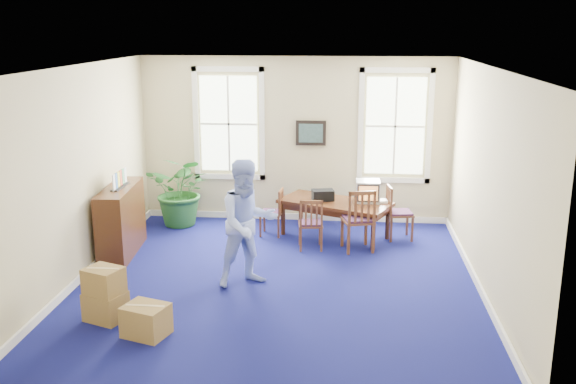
# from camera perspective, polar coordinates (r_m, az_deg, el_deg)

# --- Properties ---
(floor) EXTENTS (6.50, 6.50, 0.00)m
(floor) POSITION_cam_1_polar(r_m,az_deg,el_deg) (9.80, -0.92, -7.97)
(floor) COLOR navy
(floor) RESTS_ON ground
(ceiling) EXTENTS (6.50, 6.50, 0.00)m
(ceiling) POSITION_cam_1_polar(r_m,az_deg,el_deg) (9.06, -1.00, 11.06)
(ceiling) COLOR white
(ceiling) RESTS_ON ground
(wall_back) EXTENTS (6.50, 0.00, 6.50)m
(wall_back) POSITION_cam_1_polar(r_m,az_deg,el_deg) (12.47, 0.67, 4.64)
(wall_back) COLOR #C1B388
(wall_back) RESTS_ON ground
(wall_front) EXTENTS (6.50, 0.00, 6.50)m
(wall_front) POSITION_cam_1_polar(r_m,az_deg,el_deg) (6.21, -4.23, -5.82)
(wall_front) COLOR #C1B388
(wall_front) RESTS_ON ground
(wall_left) EXTENTS (0.00, 6.50, 6.50)m
(wall_left) POSITION_cam_1_polar(r_m,az_deg,el_deg) (10.07, -18.19, 1.48)
(wall_left) COLOR #C1B388
(wall_left) RESTS_ON ground
(wall_right) EXTENTS (0.00, 6.50, 6.50)m
(wall_right) POSITION_cam_1_polar(r_m,az_deg,el_deg) (9.46, 17.42, 0.72)
(wall_right) COLOR #C1B388
(wall_right) RESTS_ON ground
(baseboard_back) EXTENTS (6.00, 0.04, 0.12)m
(baseboard_back) POSITION_cam_1_polar(r_m,az_deg,el_deg) (12.80, 0.64, -2.19)
(baseboard_back) COLOR white
(baseboard_back) RESTS_ON ground
(baseboard_left) EXTENTS (0.04, 6.50, 0.12)m
(baseboard_left) POSITION_cam_1_polar(r_m,az_deg,el_deg) (10.50, -17.37, -6.73)
(baseboard_left) COLOR white
(baseboard_left) RESTS_ON ground
(baseboard_right) EXTENTS (0.04, 6.50, 0.12)m
(baseboard_right) POSITION_cam_1_polar(r_m,az_deg,el_deg) (9.92, 16.57, -7.94)
(baseboard_right) COLOR white
(baseboard_right) RESTS_ON ground
(window_left) EXTENTS (1.40, 0.12, 2.20)m
(window_left) POSITION_cam_1_polar(r_m,az_deg,el_deg) (12.57, -5.28, 6.05)
(window_left) COLOR white
(window_left) RESTS_ON ground
(window_right) EXTENTS (1.40, 0.12, 2.20)m
(window_right) POSITION_cam_1_polar(r_m,az_deg,el_deg) (12.39, 9.50, 5.79)
(window_right) COLOR white
(window_right) RESTS_ON ground
(wall_picture) EXTENTS (0.58, 0.06, 0.48)m
(wall_picture) POSITION_cam_1_polar(r_m,az_deg,el_deg) (12.37, 2.05, 5.26)
(wall_picture) COLOR black
(wall_picture) RESTS_ON ground
(conference_table) EXTENTS (2.17, 1.62, 0.67)m
(conference_table) POSITION_cam_1_polar(r_m,az_deg,el_deg) (11.72, 4.18, -2.40)
(conference_table) COLOR #432210
(conference_table) RESTS_ON ground
(crt_tv) EXTENTS (0.43, 0.47, 0.39)m
(crt_tv) POSITION_cam_1_polar(r_m,az_deg,el_deg) (11.63, 7.11, 0.09)
(crt_tv) COLOR #B7B7BC
(crt_tv) RESTS_ON conference_table
(game_console) EXTENTS (0.18, 0.21, 0.05)m
(game_console) POSITION_cam_1_polar(r_m,az_deg,el_deg) (11.64, 8.41, -0.80)
(game_console) COLOR white
(game_console) RESTS_ON conference_table
(equipment_bag) EXTENTS (0.43, 0.33, 0.19)m
(equipment_bag) POSITION_cam_1_polar(r_m,az_deg,el_deg) (11.65, 3.12, -0.27)
(equipment_bag) COLOR black
(equipment_bag) RESTS_ON conference_table
(chair_near_left) EXTENTS (0.46, 0.46, 0.91)m
(chair_near_left) POSITION_cam_1_polar(r_m,az_deg,el_deg) (11.06, 2.02, -2.78)
(chair_near_left) COLOR brown
(chair_near_left) RESTS_ON ground
(chair_near_right) EXTENTS (0.61, 0.61, 1.10)m
(chair_near_right) POSITION_cam_1_polar(r_m,az_deg,el_deg) (11.02, 6.23, -2.41)
(chair_near_right) COLOR brown
(chair_near_right) RESTS_ON ground
(chair_end_left) EXTENTS (0.42, 0.42, 0.87)m
(chair_end_left) POSITION_cam_1_polar(r_m,az_deg,el_deg) (11.77, -1.50, -1.80)
(chair_end_left) COLOR brown
(chair_end_left) RESTS_ON ground
(chair_end_right) EXTENTS (0.50, 0.50, 0.98)m
(chair_end_right) POSITION_cam_1_polar(r_m,az_deg,el_deg) (11.72, 9.91, -1.80)
(chair_end_right) COLOR brown
(chair_end_right) RESTS_ON ground
(man) EXTENTS (1.17, 1.09, 1.90)m
(man) POSITION_cam_1_polar(r_m,az_deg,el_deg) (9.41, -3.59, -2.79)
(man) COLOR #9DB3FF
(man) RESTS_ON ground
(credenza) EXTENTS (0.57, 1.60, 1.23)m
(credenza) POSITION_cam_1_polar(r_m,az_deg,el_deg) (11.11, -14.62, -2.33)
(credenza) COLOR #432210
(credenza) RESTS_ON ground
(brochure_rack) EXTENTS (0.18, 0.67, 0.29)m
(brochure_rack) POSITION_cam_1_polar(r_m,az_deg,el_deg) (10.91, -14.77, 1.49)
(brochure_rack) COLOR #99999E
(brochure_rack) RESTS_ON credenza
(potted_plant) EXTENTS (1.40, 1.27, 1.38)m
(potted_plant) POSITION_cam_1_polar(r_m,az_deg,el_deg) (12.45, -9.40, 0.15)
(potted_plant) COLOR #205720
(potted_plant) RESTS_ON ground
(cardboard_boxes) EXTENTS (1.71, 1.71, 0.76)m
(cardboard_boxes) POSITION_cam_1_polar(r_m,az_deg,el_deg) (8.82, -14.60, -8.46)
(cardboard_boxes) COLOR olive
(cardboard_boxes) RESTS_ON ground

